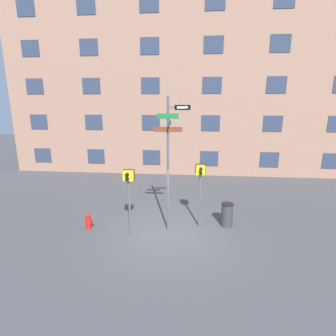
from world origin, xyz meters
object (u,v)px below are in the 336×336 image
(street_sign_pole, at_px, (169,155))
(fire_hydrant, at_px, (88,221))
(pedestrian_signal_left, at_px, (129,184))
(pedestrian_signal_right, at_px, (200,178))
(trash_bin, at_px, (227,215))

(street_sign_pole, bearing_deg, fire_hydrant, -176.68)
(pedestrian_signal_left, height_order, fire_hydrant, pedestrian_signal_left)
(street_sign_pole, distance_m, pedestrian_signal_right, 1.63)
(pedestrian_signal_left, height_order, trash_bin, pedestrian_signal_left)
(street_sign_pole, xyz_separation_m, pedestrian_signal_right, (1.18, 0.47, -1.01))
(street_sign_pole, relative_size, pedestrian_signal_left, 2.03)
(street_sign_pole, height_order, pedestrian_signal_left, street_sign_pole)
(trash_bin, bearing_deg, pedestrian_signal_right, -172.76)
(pedestrian_signal_left, distance_m, pedestrian_signal_right, 2.81)
(pedestrian_signal_right, relative_size, trash_bin, 2.67)
(fire_hydrant, distance_m, trash_bin, 5.61)
(pedestrian_signal_right, distance_m, trash_bin, 1.93)
(pedestrian_signal_left, xyz_separation_m, fire_hydrant, (-1.77, 0.25, -1.70))
(trash_bin, bearing_deg, fire_hydrant, -171.79)
(street_sign_pole, height_order, trash_bin, street_sign_pole)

